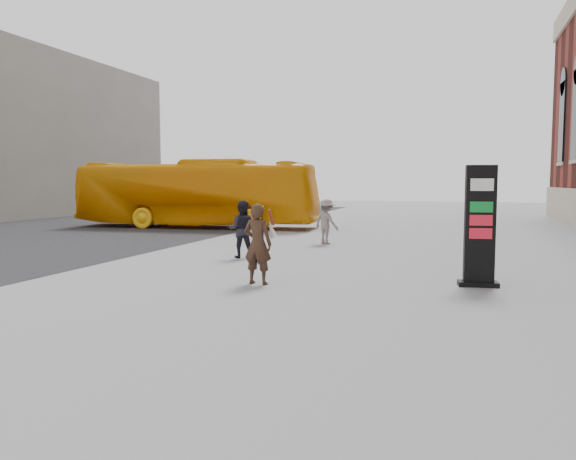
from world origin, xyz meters
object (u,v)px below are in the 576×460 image
(woman, at_px, (258,243))
(pedestrian_b, at_px, (326,222))
(info_pylon, at_px, (480,226))
(pedestrian_c, at_px, (480,223))
(bus, at_px, (197,194))
(pedestrian_a, at_px, (242,229))

(woman, relative_size, pedestrian_b, 1.10)
(info_pylon, relative_size, pedestrian_c, 1.68)
(pedestrian_c, bearing_deg, bus, 45.94)
(woman, bearing_deg, pedestrian_a, -58.45)
(pedestrian_b, bearing_deg, woman, 122.91)
(bus, bearing_deg, pedestrian_a, -151.14)
(bus, bearing_deg, info_pylon, -137.90)
(pedestrian_c, bearing_deg, info_pylon, 151.70)
(woman, distance_m, bus, 15.08)
(bus, distance_m, pedestrian_c, 13.12)
(woman, height_order, pedestrian_b, woman)
(info_pylon, height_order, pedestrian_a, info_pylon)
(info_pylon, xyz_separation_m, pedestrian_c, (0.26, 7.81, -0.50))
(woman, xyz_separation_m, pedestrian_a, (-1.85, 3.74, -0.06))
(info_pylon, height_order, pedestrian_c, info_pylon)
(pedestrian_c, bearing_deg, woman, 125.81)
(woman, bearing_deg, bus, -53.81)
(bus, bearing_deg, woman, -152.91)
(info_pylon, distance_m, pedestrian_a, 6.84)
(info_pylon, relative_size, pedestrian_b, 1.61)
(bus, relative_size, pedestrian_a, 6.97)
(info_pylon, bearing_deg, bus, 129.00)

